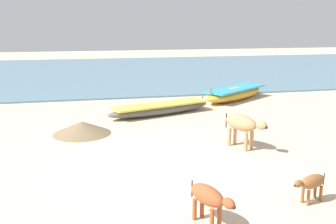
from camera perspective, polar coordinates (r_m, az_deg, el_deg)
The scene contains 8 objects.
ground at distance 9.22m, azimuth -3.06°, elevation -8.48°, with size 80.00×80.00×0.00m, color beige.
sea_water at distance 27.35m, azimuth -9.37°, elevation 5.98°, with size 60.00×20.00×0.08m, color slate.
fishing_boat_0 at distance 17.47m, azimuth 9.93°, elevation 2.79°, with size 3.88×3.18×0.76m.
fishing_boat_1 at distance 14.45m, azimuth -1.16°, elevation 0.53°, with size 4.34×2.18×0.62m.
cow_adult_tan at distance 10.67m, azimuth 11.09°, elevation -1.82°, with size 0.89×1.39×0.95m.
calf_near_rust at distance 6.67m, azimuth 6.12°, elevation -12.61°, with size 0.63×1.05×0.71m.
calf_far_brown at distance 7.95m, azimuth 20.75°, elevation -9.89°, with size 0.84×0.44×0.56m.
debris_pile_1 at distance 12.24m, azimuth -12.77°, elevation -2.29°, with size 1.83×1.83×0.40m, color #7A6647.
Camera 1 is at (-1.33, -8.46, 3.41)m, focal length 40.66 mm.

